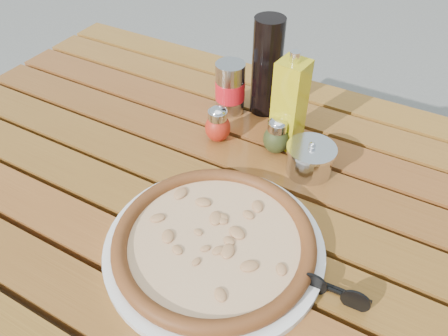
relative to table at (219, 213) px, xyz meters
The scene contains 10 objects.
table is the anchor object (origin of this frame).
plate 0.17m from the table, 63.19° to the right, with size 0.36×0.36×0.01m, color white.
pizza 0.18m from the table, 63.19° to the right, with size 0.41×0.41×0.03m.
pepper_shaker 0.18m from the table, 120.53° to the left, with size 0.07×0.07×0.08m.
oregano_shaker 0.19m from the table, 71.28° to the left, with size 0.07×0.07×0.08m.
dark_bottle 0.33m from the table, 97.27° to the left, with size 0.07×0.07×0.22m, color black.
soda_can 0.29m from the table, 113.86° to the left, with size 0.07×0.07×0.12m.
olive_oil_cruet 0.26m from the table, 72.72° to the left, with size 0.06×0.06×0.21m.
parmesan_tin 0.21m from the table, 42.95° to the left, with size 0.10×0.10×0.07m.
sunglasses 0.31m from the table, 24.97° to the right, with size 0.11×0.03×0.04m.
Camera 1 is at (0.30, -0.51, 1.33)m, focal length 35.00 mm.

